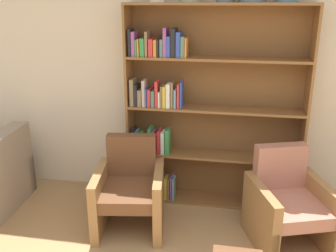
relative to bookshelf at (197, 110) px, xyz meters
name	(u,v)px	position (x,y,z in m)	size (l,w,h in m)	color
wall_back	(236,75)	(0.37, 0.17, 0.35)	(12.00, 0.06, 2.75)	beige
bookshelf	(197,110)	(0.00, 0.00, 0.00)	(1.80, 0.30, 2.08)	brown
armchair_leather	(130,190)	(-0.57, -0.61, -0.65)	(0.74, 0.77, 0.85)	olive
armchair_cushioned	(288,204)	(0.90, -0.62, -0.65)	(0.83, 0.85, 0.85)	olive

